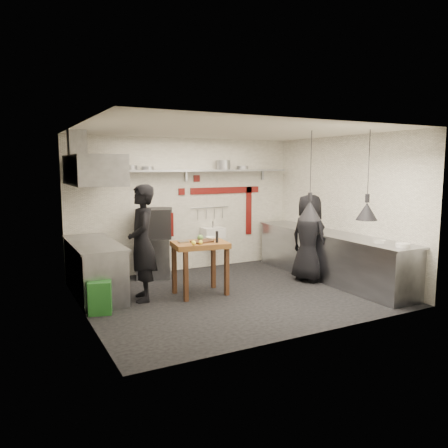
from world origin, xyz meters
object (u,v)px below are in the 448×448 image
prep_table (200,268)px  green_bin (100,297)px  chef_right (309,238)px  oven_stand (154,257)px  combi_oven (155,223)px  chef_left (142,243)px

prep_table → green_bin: bearing=-166.1°
prep_table → chef_right: size_ratio=0.55×
oven_stand → chef_right: bearing=-10.2°
combi_oven → green_bin: (-1.47, -1.72, -0.84)m
combi_oven → prep_table: 1.69m
oven_stand → chef_left: size_ratio=0.42×
prep_table → chef_left: bearing=178.9°
prep_table → chef_right: 2.27m
green_bin → chef_left: (0.78, 0.34, 0.71)m
combi_oven → prep_table: combi_oven is taller
prep_table → chef_right: (2.23, -0.15, 0.38)m
oven_stand → chef_left: (-0.65, -1.36, 0.56)m
green_bin → prep_table: size_ratio=0.54×
prep_table → chef_left: (-0.97, 0.16, 0.50)m
green_bin → oven_stand: bearing=49.9°
prep_table → oven_stand: bearing=110.1°
chef_right → combi_oven: bearing=43.2°
green_bin → prep_table: 1.77m
green_bin → prep_table: (1.75, 0.18, 0.21)m
combi_oven → chef_left: chef_left is taller
combi_oven → chef_right: (2.52, -1.69, -0.25)m
chef_right → prep_table: bearing=73.2°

